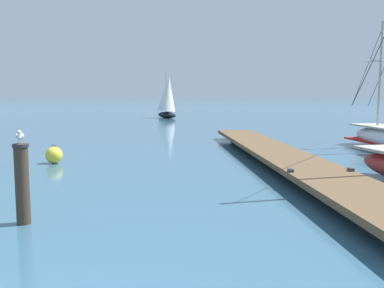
{
  "coord_description": "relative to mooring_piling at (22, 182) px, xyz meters",
  "views": [
    {
      "loc": [
        1.87,
        -2.29,
        2.47
      ],
      "look_at": [
        2.14,
        6.69,
        1.4
      ],
      "focal_mm": 40.25,
      "sensor_mm": 36.0,
      "label": 1
    }
  ],
  "objects": [
    {
      "name": "floating_dock",
      "position": [
        6.43,
        6.43,
        -0.44
      ],
      "size": [
        2.71,
        18.32,
        0.53
      ],
      "color": "brown",
      "rests_on": "ground"
    },
    {
      "name": "mooring_piling",
      "position": [
        0.0,
        0.0,
        0.0
      ],
      "size": [
        0.3,
        0.3,
        1.53
      ],
      "color": "#3D3023",
      "rests_on": "ground"
    },
    {
      "name": "perched_seagull",
      "position": [
        -0.0,
        0.01,
        0.88
      ],
      "size": [
        0.2,
        0.38,
        0.27
      ],
      "color": "gold",
      "rests_on": "mooring_piling"
    },
    {
      "name": "distant_sailboat",
      "position": [
        1.79,
        34.7,
        1.19
      ],
      "size": [
        2.74,
        3.69,
        4.51
      ],
      "color": "black",
      "rests_on": "ground"
    },
    {
      "name": "mooring_buoy",
      "position": [
        -1.47,
        7.11,
        -0.5
      ],
      "size": [
        0.59,
        0.59,
        0.66
      ],
      "color": "yellow",
      "rests_on": "ground"
    }
  ]
}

